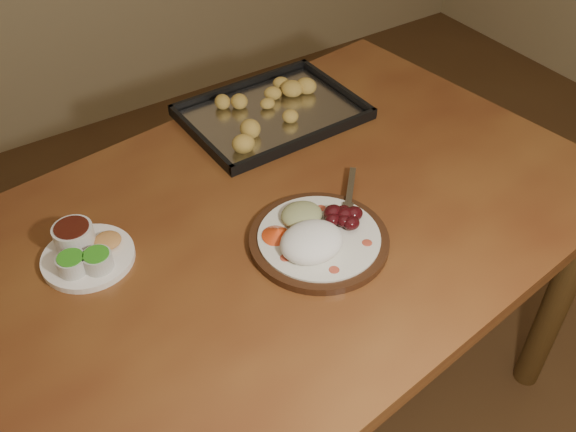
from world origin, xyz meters
TOP-DOWN VIEW (x-y plane):
  - dining_table at (-0.27, 0.28)m, footprint 1.60×1.08m
  - dinner_plate at (-0.20, 0.18)m, footprint 0.33×0.28m
  - condiment_saucer at (-0.60, 0.39)m, footprint 0.18×0.18m
  - baking_tray at (-0.03, 0.62)m, footprint 0.43×0.32m

SIDE VIEW (x-z plane):
  - dining_table at x=-0.27m, z-range 0.28..1.03m
  - baking_tray at x=-0.03m, z-range 0.74..0.79m
  - dinner_plate at x=-0.20m, z-range 0.74..0.80m
  - condiment_saucer at x=-0.60m, z-range 0.74..0.80m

